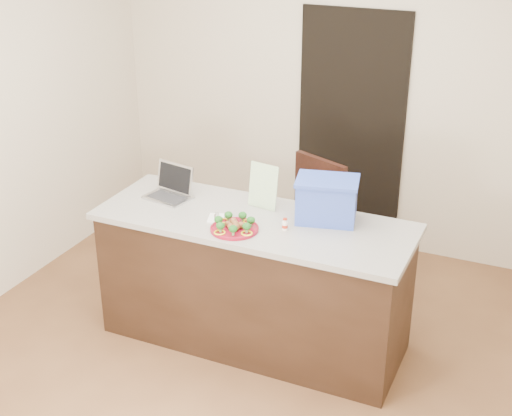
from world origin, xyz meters
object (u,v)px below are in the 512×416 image
at_px(napkin, 219,218).
at_px(chair, 313,222).
at_px(yogurt_bottle, 285,225).
at_px(blue_box, 327,200).
at_px(laptop, 171,188).
at_px(island, 254,281).
at_px(plate, 234,228).

distance_m(napkin, chair, 0.94).
relative_size(yogurt_bottle, blue_box, 0.18).
bearing_deg(napkin, laptop, 157.54).
height_order(island, laptop, laptop).
height_order(napkin, laptop, laptop).
xyz_separation_m(island, plate, (-0.04, -0.20, 0.47)).
bearing_deg(blue_box, yogurt_bottle, -141.09).
distance_m(napkin, blue_box, 0.70).
relative_size(plate, blue_box, 0.68).
height_order(island, plate, plate).
bearing_deg(napkin, blue_box, 22.83).
distance_m(island, blue_box, 0.76).
bearing_deg(island, blue_box, 22.26).
distance_m(plate, chair, 1.00).
bearing_deg(plate, laptop, 154.37).
bearing_deg(laptop, chair, 48.59).
relative_size(island, laptop, 6.08).
xyz_separation_m(island, blue_box, (0.43, 0.17, 0.60)).
bearing_deg(napkin, yogurt_bottle, 3.32).
relative_size(napkin, yogurt_bottle, 1.85).
relative_size(blue_box, chair, 0.42).
xyz_separation_m(plate, blue_box, (0.47, 0.37, 0.13)).
bearing_deg(chair, yogurt_bottle, -60.38).
height_order(island, blue_box, blue_box).
height_order(yogurt_bottle, laptop, laptop).
bearing_deg(plate, chair, 78.04).
xyz_separation_m(yogurt_bottle, laptop, (-0.91, 0.17, 0.03)).
height_order(plate, laptop, laptop).
height_order(laptop, blue_box, blue_box).
bearing_deg(chair, plate, -78.67).
relative_size(island, yogurt_bottle, 26.55).
height_order(yogurt_bottle, blue_box, blue_box).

